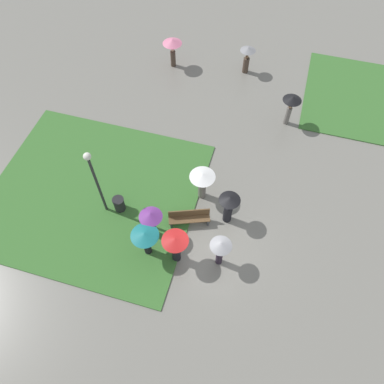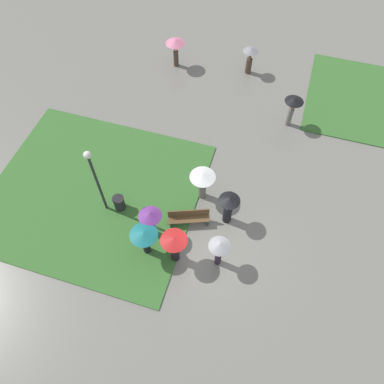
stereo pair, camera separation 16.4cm
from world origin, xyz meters
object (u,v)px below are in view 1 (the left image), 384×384
at_px(lone_walker_mid_plaza, 172,45).
at_px(lamp_post, 95,176).
at_px(lone_walker_far_path, 291,104).
at_px(lone_walker_near_lawn, 247,56).
at_px(park_bench, 189,217).
at_px(crowd_person_red, 176,245).
at_px(crowd_person_purple, 151,219).
at_px(crowd_person_teal, 145,238).
at_px(crowd_person_grey, 221,248).
at_px(trash_bin, 119,204).
at_px(crowd_person_black, 229,206).
at_px(crowd_person_white, 202,181).

bearing_deg(lone_walker_mid_plaza, lamp_post, 46.93).
xyz_separation_m(lone_walker_far_path, lone_walker_near_lawn, (-3.05, 3.64, -0.29)).
relative_size(lone_walker_far_path, lone_walker_mid_plaza, 1.02).
bearing_deg(park_bench, crowd_person_red, -112.12).
bearing_deg(park_bench, lone_walker_near_lawn, 67.18).
bearing_deg(lone_walker_far_path, crowd_person_red, 55.14).
relative_size(crowd_person_purple, crowd_person_red, 0.99).
xyz_separation_m(crowd_person_teal, lone_walker_near_lawn, (1.67, 13.10, -0.22)).
distance_m(lamp_post, lone_walker_far_path, 10.92).
bearing_deg(crowd_person_red, crowd_person_grey, -117.93).
bearing_deg(lone_walker_mid_plaza, park_bench, 67.51).
relative_size(crowd_person_teal, crowd_person_purple, 0.94).
bearing_deg(crowd_person_purple, lone_walker_near_lawn, 111.24).
height_order(trash_bin, crowd_person_red, crowd_person_red).
bearing_deg(lone_walker_mid_plaza, crowd_person_purple, 59.47).
height_order(trash_bin, crowd_person_teal, crowd_person_teal).
xyz_separation_m(lamp_post, lone_walker_mid_plaza, (-0.14, 10.93, -1.25)).
bearing_deg(trash_bin, crowd_person_black, 9.77).
relative_size(crowd_person_red, lone_walker_far_path, 1.01).
distance_m(park_bench, crowd_person_purple, 1.97).
bearing_deg(park_bench, lone_walker_far_path, 44.70).
bearing_deg(trash_bin, crowd_person_grey, -14.31).
distance_m(park_bench, crowd_person_red, 2.05).
distance_m(crowd_person_grey, lone_walker_far_path, 9.21).
bearing_deg(crowd_person_grey, crowd_person_red, -132.90).
distance_m(park_bench, crowd_person_white, 1.78).
distance_m(lamp_post, crowd_person_teal, 3.32).
height_order(park_bench, lamp_post, lamp_post).
xyz_separation_m(lamp_post, lone_walker_far_path, (7.36, 7.96, -1.28)).
relative_size(crowd_person_black, crowd_person_red, 0.98).
height_order(crowd_person_purple, lone_walker_mid_plaza, crowd_person_purple).
xyz_separation_m(trash_bin, lone_walker_far_path, (6.74, 7.76, 1.00)).
relative_size(trash_bin, crowd_person_grey, 0.45).
height_order(lamp_post, lone_walker_far_path, lamp_post).
distance_m(lone_walker_far_path, lone_walker_near_lawn, 4.76).
relative_size(crowd_person_grey, crowd_person_white, 1.08).
bearing_deg(crowd_person_grey, crowd_person_black, 129.81).
relative_size(crowd_person_purple, lone_walker_mid_plaza, 1.02).
relative_size(crowd_person_teal, crowd_person_white, 1.02).
bearing_deg(lone_walker_far_path, lamp_post, 32.45).
xyz_separation_m(trash_bin, crowd_person_red, (3.31, -1.66, 0.90)).
bearing_deg(crowd_person_grey, lone_walker_mid_plaza, 152.20).
distance_m(trash_bin, lone_walker_far_path, 10.33).
xyz_separation_m(crowd_person_teal, crowd_person_purple, (-0.05, 0.88, 0.07)).
xyz_separation_m(crowd_person_black, crowd_person_purple, (-3.02, -1.68, 0.23)).
bearing_deg(lone_walker_far_path, crowd_person_purple, 46.10).
relative_size(crowd_person_grey, lone_walker_mid_plaza, 1.02).
xyz_separation_m(crowd_person_purple, crowd_person_red, (1.34, -0.83, -0.10)).
distance_m(crowd_person_white, crowd_person_red, 3.47).
bearing_deg(crowd_person_white, crowd_person_teal, 167.20).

